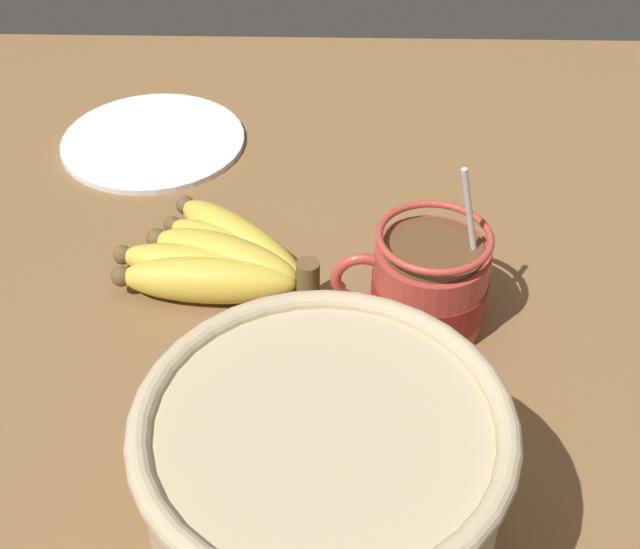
% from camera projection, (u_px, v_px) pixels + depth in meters
% --- Properties ---
extents(table, '(1.09, 1.09, 0.03)m').
position_uv_depth(table, '(377.00, 345.00, 0.75)').
color(table, brown).
rests_on(table, ground).
extents(coffee_mug, '(0.13, 0.09, 0.15)m').
position_uv_depth(coffee_mug, '(428.00, 285.00, 0.72)').
color(coffee_mug, '#B23D33').
rests_on(coffee_mug, table).
extents(banana_bunch, '(0.18, 0.15, 0.04)m').
position_uv_depth(banana_bunch, '(222.00, 260.00, 0.78)').
color(banana_bunch, brown).
rests_on(banana_bunch, table).
extents(woven_basket, '(0.22, 0.22, 0.15)m').
position_uv_depth(woven_basket, '(323.00, 493.00, 0.53)').
color(woven_basket, tan).
rests_on(woven_basket, table).
extents(small_plate, '(0.20, 0.20, 0.01)m').
position_uv_depth(small_plate, '(153.00, 141.00, 0.96)').
color(small_plate, white).
rests_on(small_plate, table).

